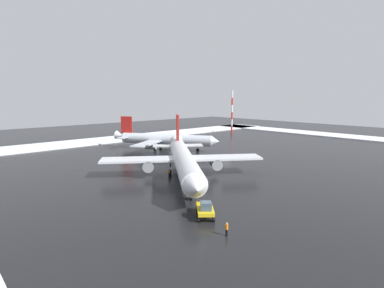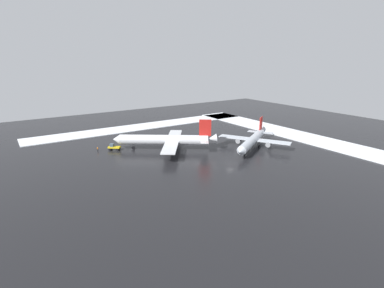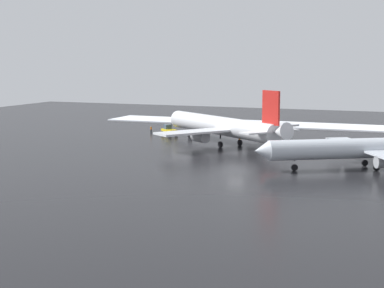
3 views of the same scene
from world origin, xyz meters
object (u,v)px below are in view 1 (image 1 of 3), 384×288
(ground_crew_beside_wing, at_px, (227,228))
(ground_crew_near_tug, at_px, (169,172))
(antenna_mast, at_px, (232,112))
(airplane_distant_tail, at_px, (183,159))
(pushback_tug, at_px, (205,209))
(airplane_parked_starboard, at_px, (164,139))

(ground_crew_beside_wing, bearing_deg, ground_crew_near_tug, -119.25)
(antenna_mast, bearing_deg, ground_crew_near_tug, 30.64)
(airplane_distant_tail, height_order, pushback_tug, airplane_distant_tail)
(pushback_tug, bearing_deg, antenna_mast, 167.80)
(ground_crew_beside_wing, bearing_deg, airplane_distant_tail, -124.56)
(airplane_parked_starboard, xyz_separation_m, ground_crew_beside_wing, (29.96, 52.09, -2.43))
(pushback_tug, bearing_deg, ground_crew_near_tug, -165.55)
(airplane_parked_starboard, xyz_separation_m, pushback_tug, (27.96, 46.45, -2.11))
(airplane_distant_tail, xyz_separation_m, antenna_mast, (-66.32, -43.17, 5.62))
(ground_crew_near_tug, distance_m, antenna_mast, 79.00)
(antenna_mast, bearing_deg, pushback_tug, 38.04)
(pushback_tug, xyz_separation_m, ground_crew_near_tug, (-9.64, -20.39, -0.31))
(ground_crew_beside_wing, bearing_deg, pushback_tug, -114.66)
(airplane_distant_tail, height_order, ground_crew_beside_wing, airplane_distant_tail)
(airplane_parked_starboard, height_order, antenna_mast, antenna_mast)
(ground_crew_beside_wing, distance_m, ground_crew_near_tug, 28.50)
(airplane_parked_starboard, relative_size, antenna_mast, 1.62)
(airplane_distant_tail, xyz_separation_m, ground_crew_beside_wing, (12.88, 22.87, -3.02))
(ground_crew_near_tug, height_order, antenna_mast, antenna_mast)
(ground_crew_beside_wing, bearing_deg, antenna_mast, -145.34)
(pushback_tug, relative_size, ground_crew_beside_wing, 2.89)
(airplane_distant_tail, height_order, airplane_parked_starboard, airplane_distant_tail)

